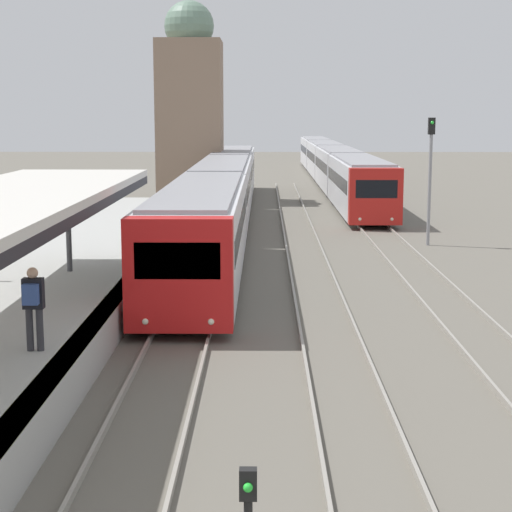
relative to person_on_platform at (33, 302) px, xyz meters
name	(u,v)px	position (x,y,z in m)	size (l,w,h in m)	color
person_on_platform	(33,302)	(0.00, 0.00, 0.00)	(0.40, 0.40, 1.66)	#2D2D33
train_near	(222,190)	(2.41, 26.54, -0.17)	(2.69, 45.08, 3.20)	red
train_far	(331,163)	(9.87, 52.32, -0.21)	(2.59, 55.45, 3.11)	red
signal_mast_far	(430,166)	(11.52, 20.03, 1.43)	(0.28, 0.29, 5.40)	gray
distant_domed_building	(190,107)	(-0.24, 39.21, 4.07)	(4.08, 4.08, 12.60)	#89705B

